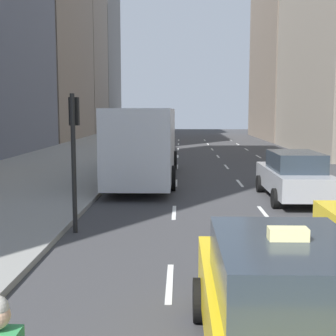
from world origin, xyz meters
The scene contains 6 objects.
sidewalk_left centered at (-7.00, 27.00, 0.07)m, with size 8.00×66.00×0.15m, color gray.
lane_markings centered at (2.60, 23.00, 0.01)m, with size 5.72×56.00×0.01m.
taxi_third centered at (1.20, 5.00, 0.88)m, with size 2.02×4.40×1.87m.
sedan_black_near centered at (4.00, 16.19, 0.88)m, with size 2.02×4.95×1.74m.
city_bus centered at (-1.61, 21.28, 1.79)m, with size 2.80×11.61×3.25m.
traffic_light_pole centered at (-2.75, 11.62, 2.41)m, with size 0.24×0.42×3.60m.
Camera 1 is at (-0.01, -0.33, 3.17)m, focal length 50.00 mm.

